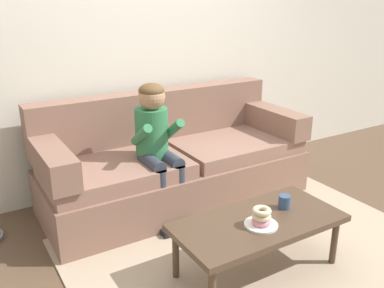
{
  "coord_description": "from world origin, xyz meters",
  "views": [
    {
      "loc": [
        -1.72,
        -2.16,
        1.72
      ],
      "look_at": [
        -0.15,
        0.45,
        0.65
      ],
      "focal_mm": 39.37,
      "sensor_mm": 36.0,
      "label": 1
    }
  ],
  "objects": [
    {
      "name": "donut_second",
      "position": [
        -0.17,
        -0.42,
        0.45
      ],
      "size": [
        0.14,
        0.14,
        0.04
      ],
      "primitive_type": "torus",
      "rotation": [
        0.0,
        0.0,
        2.91
      ],
      "color": "beige",
      "rests_on": "donut"
    },
    {
      "name": "person_child",
      "position": [
        -0.36,
        0.64,
        0.67
      ],
      "size": [
        0.34,
        0.58,
        1.1
      ],
      "color": "#337A4C",
      "rests_on": "ground"
    },
    {
      "name": "wall_back",
      "position": [
        0.0,
        1.4,
        1.4
      ],
      "size": [
        8.0,
        0.1,
        2.8
      ],
      "primitive_type": "cube",
      "color": "silver",
      "rests_on": "ground"
    },
    {
      "name": "donut_third",
      "position": [
        -0.17,
        -0.42,
        0.48
      ],
      "size": [
        0.14,
        0.14,
        0.04
      ],
      "primitive_type": "torus",
      "rotation": [
        0.0,
        0.0,
        0.18
      ],
      "color": "beige",
      "rests_on": "donut_second"
    },
    {
      "name": "donut",
      "position": [
        -0.17,
        -0.42,
        0.41
      ],
      "size": [
        0.17,
        0.17,
        0.04
      ],
      "primitive_type": "torus",
      "rotation": [
        0.0,
        0.0,
        0.82
      ],
      "color": "pink",
      "rests_on": "plate"
    },
    {
      "name": "plate",
      "position": [
        -0.17,
        -0.42,
        0.39
      ],
      "size": [
        0.21,
        0.21,
        0.01
      ],
      "primitive_type": "cylinder",
      "color": "white",
      "rests_on": "coffee_table"
    },
    {
      "name": "ground",
      "position": [
        0.0,
        0.0,
        0.0
      ],
      "size": [
        10.0,
        10.0,
        0.0
      ],
      "primitive_type": "plane",
      "color": "brown"
    },
    {
      "name": "coffee_table",
      "position": [
        -0.14,
        -0.36,
        0.34
      ],
      "size": [
        1.1,
        0.54,
        0.38
      ],
      "color": "#4C3828",
      "rests_on": "ground"
    },
    {
      "name": "mug",
      "position": [
        0.11,
        -0.32,
        0.43
      ],
      "size": [
        0.08,
        0.08,
        0.09
      ],
      "primitive_type": "cylinder",
      "color": "#334C72",
      "rests_on": "coffee_table"
    },
    {
      "name": "area_rug",
      "position": [
        0.0,
        -0.25,
        0.01
      ],
      "size": [
        2.54,
        1.98,
        0.01
      ],
      "primitive_type": "cube",
      "color": "tan",
      "rests_on": "ground"
    },
    {
      "name": "toy_controller",
      "position": [
        0.37,
        0.03,
        0.03
      ],
      "size": [
        0.23,
        0.09,
        0.05
      ],
      "rotation": [
        0.0,
        0.0,
        0.56
      ],
      "color": "gold",
      "rests_on": "ground"
    },
    {
      "name": "couch",
      "position": [
        -0.1,
        0.85,
        0.34
      ],
      "size": [
        2.28,
        0.9,
        0.93
      ],
      "color": "#846051",
      "rests_on": "ground"
    }
  ]
}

